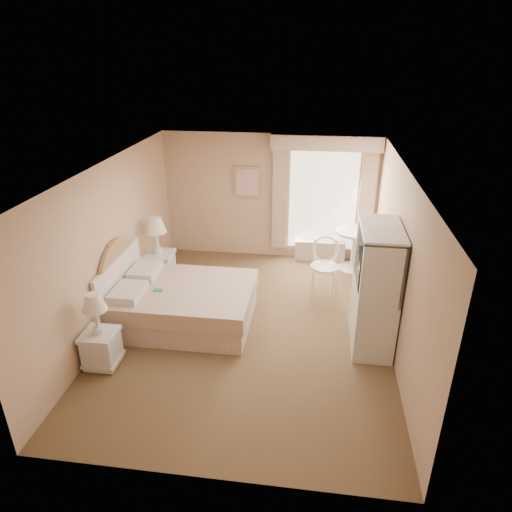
# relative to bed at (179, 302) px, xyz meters

# --- Properties ---
(room) EXTENTS (4.21, 5.51, 2.51)m
(room) POSITION_rel_bed_xyz_m (1.12, -0.04, 0.90)
(room) COLOR brown
(room) RESTS_ON ground
(window) EXTENTS (2.05, 0.22, 2.51)m
(window) POSITION_rel_bed_xyz_m (2.17, 2.62, 1.00)
(window) COLOR white
(window) RESTS_ON room
(framed_art) EXTENTS (0.52, 0.04, 0.62)m
(framed_art) POSITION_rel_bed_xyz_m (0.67, 2.68, 1.20)
(framed_art) COLOR tan
(framed_art) RESTS_ON room
(bed) EXTENTS (2.11, 1.62, 1.43)m
(bed) POSITION_rel_bed_xyz_m (0.00, 0.00, 0.00)
(bed) COLOR tan
(bed) RESTS_ON room
(nightstand_near) EXTENTS (0.45, 0.45, 1.09)m
(nightstand_near) POSITION_rel_bed_xyz_m (-0.72, -1.21, 0.07)
(nightstand_near) COLOR white
(nightstand_near) RESTS_ON room
(nightstand_far) EXTENTS (0.52, 0.52, 1.25)m
(nightstand_far) POSITION_rel_bed_xyz_m (-0.72, 1.21, 0.13)
(nightstand_far) COLOR white
(nightstand_far) RESTS_ON room
(round_table) EXTENTS (0.77, 0.77, 0.81)m
(round_table) POSITION_rel_bed_xyz_m (2.82, 2.27, 0.20)
(round_table) COLOR silver
(round_table) RESTS_ON room
(cafe_chair) EXTENTS (0.49, 0.49, 1.01)m
(cafe_chair) POSITION_rel_bed_xyz_m (2.25, 1.30, 0.24)
(cafe_chair) COLOR silver
(cafe_chair) RESTS_ON room
(armoire) EXTENTS (0.54, 1.09, 1.81)m
(armoire) POSITION_rel_bed_xyz_m (2.93, -0.17, 0.41)
(armoire) COLOR white
(armoire) RESTS_ON room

